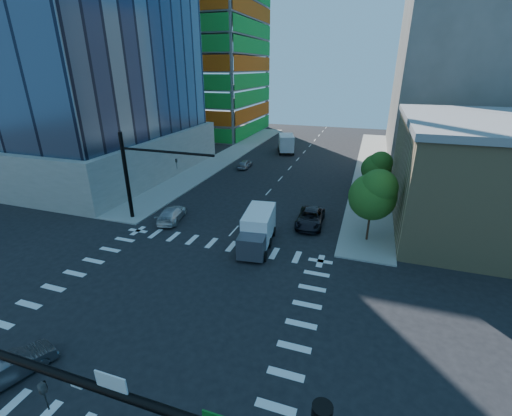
% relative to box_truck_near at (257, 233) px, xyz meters
% --- Properties ---
extents(ground, '(160.00, 160.00, 0.00)m').
position_rel_box_truck_near_xyz_m(ground, '(-3.19, -9.64, -1.38)').
color(ground, black).
rests_on(ground, ground).
extents(road_markings, '(20.00, 20.00, 0.01)m').
position_rel_box_truck_near_xyz_m(road_markings, '(-3.19, -9.64, -1.37)').
color(road_markings, silver).
rests_on(road_markings, ground).
extents(sidewalk_ne, '(5.00, 60.00, 0.15)m').
position_rel_box_truck_near_xyz_m(sidewalk_ne, '(9.31, 30.36, -1.30)').
color(sidewalk_ne, gray).
rests_on(sidewalk_ne, ground).
extents(sidewalk_nw, '(5.00, 60.00, 0.15)m').
position_rel_box_truck_near_xyz_m(sidewalk_nw, '(-15.69, 30.36, -1.30)').
color(sidewalk_nw, gray).
rests_on(sidewalk_nw, ground).
extents(construction_building, '(25.16, 34.50, 70.60)m').
position_rel_box_truck_near_xyz_m(construction_building, '(-30.60, 52.29, 23.23)').
color(construction_building, gray).
rests_on(construction_building, ground).
extents(commercial_building, '(20.50, 22.50, 10.60)m').
position_rel_box_truck_near_xyz_m(commercial_building, '(21.81, 12.36, 3.93)').
color(commercial_building, tan).
rests_on(commercial_building, ground).
extents(bg_building_ne, '(24.00, 30.00, 28.00)m').
position_rel_box_truck_near_xyz_m(bg_building_ne, '(23.81, 45.36, 12.62)').
color(bg_building_ne, '#5E5A54').
rests_on(bg_building_ne, ground).
extents(signal_mast_nw, '(10.20, 0.40, 9.00)m').
position_rel_box_truck_near_xyz_m(signal_mast_nw, '(-13.19, 1.86, 4.11)').
color(signal_mast_nw, black).
rests_on(signal_mast_nw, sidewalk_nw).
extents(tree_south, '(4.16, 4.16, 6.82)m').
position_rel_box_truck_near_xyz_m(tree_south, '(9.44, 4.27, 3.31)').
color(tree_south, '#382316').
rests_on(tree_south, sidewalk_ne).
extents(tree_north, '(3.54, 3.52, 5.78)m').
position_rel_box_truck_near_xyz_m(tree_north, '(9.74, 16.27, 2.61)').
color(tree_north, '#382316').
rests_on(tree_north, sidewalk_ne).
extents(car_nb_far, '(2.78, 5.64, 1.54)m').
position_rel_box_truck_near_xyz_m(car_nb_far, '(3.70, 6.16, -0.61)').
color(car_nb_far, black).
rests_on(car_nb_far, ground).
extents(car_sb_near, '(3.06, 5.32, 1.45)m').
position_rel_box_truck_near_xyz_m(car_sb_near, '(-10.30, 2.67, -0.65)').
color(car_sb_near, silver).
rests_on(car_sb_near, ground).
extents(car_sb_mid, '(1.64, 3.95, 1.34)m').
position_rel_box_truck_near_xyz_m(car_sb_mid, '(-10.07, 24.18, -0.71)').
color(car_sb_mid, '#96979D').
rests_on(car_sb_mid, ground).
extents(car_sb_cross, '(2.66, 4.32, 1.34)m').
position_rel_box_truck_near_xyz_m(car_sb_cross, '(-7.56, -17.28, -0.71)').
color(car_sb_cross, '#434348').
rests_on(car_sb_cross, ground).
extents(box_truck_near, '(3.23, 6.20, 3.12)m').
position_rel_box_truck_near_xyz_m(box_truck_near, '(0.00, 0.00, 0.00)').
color(box_truck_near, black).
rests_on(box_truck_near, ground).
extents(box_truck_far, '(4.58, 7.02, 3.41)m').
position_rel_box_truck_near_xyz_m(box_truck_far, '(-6.59, 37.26, 0.13)').
color(box_truck_far, black).
rests_on(box_truck_far, ground).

